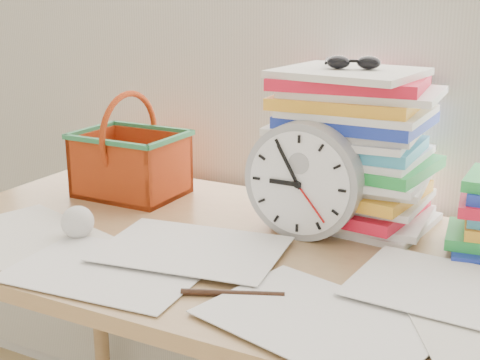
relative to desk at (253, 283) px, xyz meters
The scene contains 8 objects.
desk is the anchor object (origin of this frame).
paper_stack 0.35m from the desk, 63.22° to the left, with size 0.32×0.27×0.32m, color white, non-canonical shape.
clock 0.22m from the desk, 56.31° to the left, with size 0.23×0.23×0.05m, color #9C9C9E.
sunglasses 0.48m from the desk, 64.01° to the left, with size 0.12×0.10×0.03m, color black, non-canonical shape.
basket 0.48m from the desk, 158.06° to the left, with size 0.24×0.19×0.24m, color #B83E11, non-canonical shape.
crumpled_ball 0.37m from the desk, 160.74° to the right, with size 0.07×0.07×0.07m, color silver.
pen 0.23m from the desk, 72.23° to the right, with size 0.01×0.01×0.17m, color black.
scattered_papers 0.08m from the desk, ahead, with size 1.26×0.42×0.02m, color white, non-canonical shape.
Camera 1 is at (0.53, 0.53, 1.23)m, focal length 50.00 mm.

